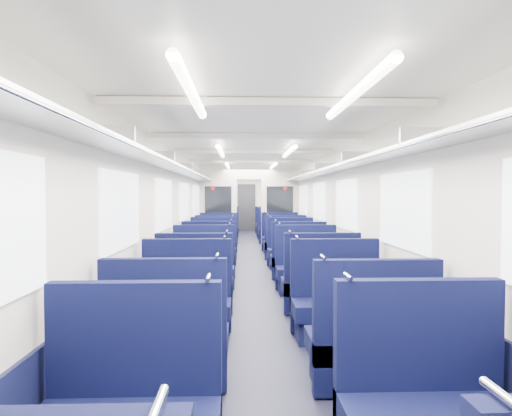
{
  "coord_description": "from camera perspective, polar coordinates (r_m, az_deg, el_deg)",
  "views": [
    {
      "loc": [
        -0.22,
        -9.42,
        1.58
      ],
      "look_at": [
        0.17,
        2.11,
        1.21
      ],
      "focal_mm": 30.25,
      "sensor_mm": 36.0,
      "label": 1
    }
  ],
  "objects": [
    {
      "name": "dado_right",
      "position": [
        9.64,
        7.69,
        -5.5
      ],
      "size": [
        0.03,
        17.9,
        0.7
      ],
      "primitive_type": "cube",
      "color": "black",
      "rests_on": "floor"
    },
    {
      "name": "seat_21",
      "position": [
        13.76,
        2.44,
        -3.31
      ],
      "size": [
        0.99,
        0.55,
        1.11
      ],
      "color": "#0A0E33",
      "rests_on": "floor"
    },
    {
      "name": "wall_far",
      "position": [
        18.43,
        -1.26,
        0.61
      ],
      "size": [
        2.8,
        0.02,
        2.35
      ],
      "primitive_type": "cube",
      "color": "beige",
      "rests_on": "floor"
    },
    {
      "name": "seat_6",
      "position": [
        4.91,
        -9.28,
        -12.81
      ],
      "size": [
        0.99,
        0.55,
        1.11
      ],
      "color": "#0A0E33",
      "rests_on": "floor"
    },
    {
      "name": "seat_23",
      "position": [
        14.72,
        2.15,
        -2.97
      ],
      "size": [
        0.99,
        0.55,
        1.11
      ],
      "color": "#0A0E33",
      "rests_on": "floor"
    },
    {
      "name": "seat_17",
      "position": [
        10.46,
        3.84,
        -4.95
      ],
      "size": [
        0.99,
        0.55,
        1.11
      ],
      "color": "#0A0E33",
      "rests_on": "floor"
    },
    {
      "name": "bulkhead",
      "position": [
        12.27,
        -0.92,
        0.24
      ],
      "size": [
        2.8,
        0.1,
        2.35
      ],
      "color": "beige",
      "rests_on": "floor"
    },
    {
      "name": "wall_right",
      "position": [
        9.57,
        7.8,
        -0.59
      ],
      "size": [
        0.02,
        18.0,
        2.35
      ],
      "primitive_type": "cube",
      "color": "beige",
      "rests_on": "floor"
    },
    {
      "name": "seat_12",
      "position": [
        8.25,
        -6.21,
        -6.79
      ],
      "size": [
        0.99,
        0.55,
        1.11
      ],
      "color": "#0A0E33",
      "rests_on": "floor"
    },
    {
      "name": "seat_13",
      "position": [
        8.09,
        5.56,
        -6.96
      ],
      "size": [
        0.99,
        0.55,
        1.11
      ],
      "color": "#0A0E33",
      "rests_on": "floor"
    },
    {
      "name": "seat_8",
      "position": [
        5.86,
        -8.03,
        -10.39
      ],
      "size": [
        0.99,
        0.55,
        1.11
      ],
      "color": "#0A0E33",
      "rests_on": "floor"
    },
    {
      "name": "seat_26",
      "position": [
        17.07,
        -3.99,
        -2.3
      ],
      "size": [
        0.99,
        0.55,
        1.11
      ],
      "color": "#0A0E33",
      "rests_on": "floor"
    },
    {
      "name": "seat_20",
      "position": [
        13.6,
        -4.52,
        -3.37
      ],
      "size": [
        0.99,
        0.55,
        1.11
      ],
      "color": "#0A0E33",
      "rests_on": "floor"
    },
    {
      "name": "seat_10",
      "position": [
        7.02,
        -6.99,
        -8.34
      ],
      "size": [
        0.99,
        0.55,
        1.11
      ],
      "color": "#0A0E33",
      "rests_on": "floor"
    },
    {
      "name": "dado_left",
      "position": [
        9.57,
        -8.97,
        -5.55
      ],
      "size": [
        0.03,
        17.9,
        0.7
      ],
      "primitive_type": "cube",
      "color": "black",
      "rests_on": "floor"
    },
    {
      "name": "end_door",
      "position": [
        18.37,
        -1.26,
        0.06
      ],
      "size": [
        0.75,
        0.06,
        2.0
      ],
      "primitive_type": "cube",
      "color": "black",
      "rests_on": "floor"
    },
    {
      "name": "seat_24",
      "position": [
        15.92,
        -4.14,
        -2.6
      ],
      "size": [
        0.99,
        0.55,
        1.11
      ],
      "color": "#0A0E33",
      "rests_on": "floor"
    },
    {
      "name": "seat_11",
      "position": [
        7.03,
        6.73,
        -8.32
      ],
      "size": [
        0.99,
        0.55,
        1.11
      ],
      "color": "#0A0E33",
      "rests_on": "floor"
    },
    {
      "name": "luggage_rack_left",
      "position": [
        9.48,
        -7.98,
        4.21
      ],
      "size": [
        0.36,
        17.4,
        0.18
      ],
      "color": "#B2B5BA",
      "rests_on": "wall_left"
    },
    {
      "name": "seat_25",
      "position": [
        15.86,
        1.86,
        -2.62
      ],
      "size": [
        0.99,
        0.55,
        1.11
      ],
      "color": "#0A0E33",
      "rests_on": "floor"
    },
    {
      "name": "wall_left",
      "position": [
        9.5,
        -9.08,
        -0.61
      ],
      "size": [
        0.02,
        18.0,
        2.35
      ],
      "primitive_type": "cube",
      "color": "beige",
      "rests_on": "floor"
    },
    {
      "name": "seat_18",
      "position": [
        11.49,
        -4.99,
        -4.34
      ],
      "size": [
        0.99,
        0.55,
        1.11
      ],
      "color": "#0A0E33",
      "rests_on": "floor"
    },
    {
      "name": "floor",
      "position": [
        9.56,
        -0.61,
        -7.66
      ],
      "size": [
        2.8,
        18.0,
        0.01
      ],
      "primitive_type": "cube",
      "color": "black",
      "rests_on": "ground"
    },
    {
      "name": "ceiling_fittings",
      "position": [
        9.19,
        -0.58,
        6.28
      ],
      "size": [
        2.7,
        16.06,
        0.11
      ],
      "color": "beige",
      "rests_on": "ceiling"
    },
    {
      "name": "seat_5",
      "position": [
        3.77,
        14.98,
        -17.4
      ],
      "size": [
        0.99,
        0.55,
        1.11
      ],
      "color": "#0A0E33",
      "rests_on": "floor"
    },
    {
      "name": "seat_19",
      "position": [
        11.73,
        3.21,
        -4.21
      ],
      "size": [
        0.99,
        0.55,
        1.11
      ],
      "color": "#0A0E33",
      "rests_on": "floor"
    },
    {
      "name": "windows",
      "position": [
        8.97,
        -0.55,
        0.83
      ],
      "size": [
        2.78,
        15.6,
        0.75
      ],
      "color": "white",
      "rests_on": "wall_left"
    },
    {
      "name": "seat_4",
      "position": [
        3.78,
        -11.7,
        -17.37
      ],
      "size": [
        0.99,
        0.55,
        1.11
      ],
      "color": "#0A0E33",
      "rests_on": "floor"
    },
    {
      "name": "luggage_rack_right",
      "position": [
        9.54,
        6.71,
        4.2
      ],
      "size": [
        0.36,
        17.4,
        0.18
      ],
      "color": "#B2B5BA",
      "rests_on": "wall_right"
    },
    {
      "name": "ceiling",
      "position": [
        9.46,
        -0.62,
        6.52
      ],
      "size": [
        2.8,
        18.0,
        0.01
      ],
      "primitive_type": "cube",
      "color": "white",
      "rests_on": "wall_left"
    },
    {
      "name": "seat_7",
      "position": [
        4.93,
        10.64,
        -12.74
      ],
      "size": [
        0.99,
        0.55,
        1.11
      ],
      "color": "#0A0E33",
      "rests_on": "floor"
    },
    {
      "name": "seat_27",
      "position": [
        17.12,
        1.58,
        -2.28
      ],
      "size": [
        0.99,
        0.55,
        1.11
      ],
      "color": "#0A0E33",
      "rests_on": "floor"
    },
    {
      "name": "seat_22",
      "position": [
        14.72,
        -4.32,
        -2.97
      ],
      "size": [
        0.99,
        0.55,
        1.11
      ],
      "color": "#0A0E33",
      "rests_on": "floor"
    },
    {
      "name": "seat_15",
      "position": [
        9.26,
        4.6,
        -5.84
      ],
      "size": [
        0.99,
        0.55,
        1.11
      ],
      "color": "#0A0E33",
      "rests_on": "floor"
    },
    {
      "name": "seat_9",
      "position": [
        5.9,
        8.47,
        -10.31
      ],
      "size": [
        0.99,
        0.55,
        1.11
      ],
      "color": "#0A0E33",
      "rests_on": "floor"
    },
    {
      "name": "seat_16",
      "position": [
        10.51,
        -5.28,
        -4.92
      ],
      "size": [
        0.99,
        0.55,
        1.11
      ],
      "color": "#0A0E33",
      "rests_on": "floor"
    },
    {
      "name": "seat_3",
      "position": [
        2.86,
        21.68,
        -23.97
      ],
      "size": [
        0.99,
        0.55,
        1.11
      ],
      "color": "#0A0E33",
      "rests_on": "floor"
    },
    {
      "name": "seat_14",
      "position": [
        9.38,
        -5.69,
        -5.75
      ],
      "size": [
        0.99,
        0.55,
        1.11
      ],
      "color": "#0A0E33",
      "rests_on": "floor"
    }
  ]
}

